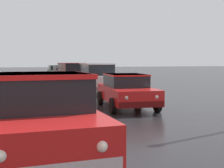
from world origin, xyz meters
TOP-DOWN VIEW (x-y plane):
  - pickup_truck_red_approaching_near_lane at (-2.09, 6.76)m, footprint 2.34×5.18m
  - sedan_red_parked_kerbside_close at (1.99, 12.77)m, footprint 2.19×4.21m
  - suv_white_parked_kerbside_mid at (2.25, 18.93)m, footprint 2.11×4.75m
  - suv_maroon_parked_far_down_block at (1.75, 24.89)m, footprint 2.21×4.59m
  - sedan_silver_queued_behind_truck at (2.05, 31.91)m, footprint 2.07×3.98m
  - sedan_green_at_far_intersection at (2.12, 37.83)m, footprint 1.90×4.06m

SIDE VIEW (x-z plane):
  - sedan_green_at_far_intersection at x=2.12m, z-range 0.04..1.46m
  - sedan_silver_queued_behind_truck at x=2.05m, z-range 0.04..1.46m
  - sedan_red_parked_kerbside_close at x=1.99m, z-range 0.04..1.46m
  - pickup_truck_red_approaching_near_lane at x=-2.09m, z-range 0.00..1.76m
  - suv_maroon_parked_far_down_block at x=1.75m, z-range 0.08..1.90m
  - suv_white_parked_kerbside_mid at x=2.25m, z-range 0.08..1.90m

